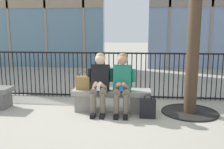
{
  "coord_description": "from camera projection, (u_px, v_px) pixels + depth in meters",
  "views": [
    {
      "loc": [
        0.51,
        -4.97,
        1.65
      ],
      "look_at": [
        0.0,
        0.1,
        0.75
      ],
      "focal_mm": 40.01,
      "sensor_mm": 36.0,
      "label": 1
    }
  ],
  "objects": [
    {
      "name": "stone_bench",
      "position": [
        112.0,
        98.0,
        5.16
      ],
      "size": [
        1.6,
        0.44,
        0.45
      ],
      "color": "gray",
      "rests_on": "ground"
    },
    {
      "name": "seated_person_with_phone",
      "position": [
        100.0,
        81.0,
        4.99
      ],
      "size": [
        0.52,
        0.66,
        1.21
      ],
      "color": "#6B6051",
      "rests_on": "ground"
    },
    {
      "name": "seated_person_companion",
      "position": [
        122.0,
        82.0,
        4.94
      ],
      "size": [
        0.52,
        0.66,
        1.21
      ],
      "color": "#6B6051",
      "rests_on": "ground"
    },
    {
      "name": "shopping_bag",
      "position": [
        148.0,
        108.0,
        4.76
      ],
      "size": [
        0.3,
        0.15,
        0.46
      ],
      "color": "black",
      "rests_on": "ground"
    },
    {
      "name": "plaza_railing",
      "position": [
        116.0,
        75.0,
        6.1
      ],
      "size": [
        8.14,
        0.04,
        1.13
      ],
      "color": "black",
      "rests_on": "ground"
    },
    {
      "name": "handbag_on_bench",
      "position": [
        84.0,
        83.0,
        5.15
      ],
      "size": [
        0.28,
        0.18,
        0.37
      ],
      "color": "olive",
      "rests_on": "stone_bench"
    },
    {
      "name": "ground_plane",
      "position": [
        112.0,
        111.0,
        5.2
      ],
      "size": [
        60.0,
        60.0,
        0.0
      ],
      "primitive_type": "plane",
      "color": "#A8A091"
    }
  ]
}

